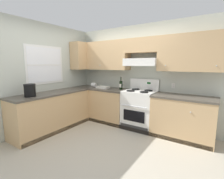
{
  "coord_description": "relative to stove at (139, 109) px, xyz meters",
  "views": [
    {
      "loc": [
        2.01,
        -2.32,
        1.57
      ],
      "look_at": [
        0.0,
        0.7,
        1.0
      ],
      "focal_mm": 25.91,
      "sensor_mm": 36.0,
      "label": 1
    }
  ],
  "objects": [
    {
      "name": "ground_plane",
      "position": [
        -0.44,
        -1.25,
        -0.48
      ],
      "size": [
        7.04,
        7.04,
        0.0
      ],
      "primitive_type": "plane",
      "color": "#B2AA99"
    },
    {
      "name": "wall_back",
      "position": [
        -0.03,
        0.27,
        1.0
      ],
      "size": [
        4.68,
        0.57,
        2.55
      ],
      "color": "beige",
      "rests_on": "ground_plane"
    },
    {
      "name": "wall_left",
      "position": [
        -2.03,
        -1.03,
        0.87
      ],
      "size": [
        0.47,
        4.0,
        2.55
      ],
      "color": "beige",
      "rests_on": "ground_plane"
    },
    {
      "name": "counter_back_run",
      "position": [
        -0.22,
        -0.01,
        -0.03
      ],
      "size": [
        3.6,
        0.65,
        0.91
      ],
      "color": "tan",
      "rests_on": "ground_plane"
    },
    {
      "name": "counter_left_run",
      "position": [
        -1.68,
        -1.26,
        -0.03
      ],
      "size": [
        0.63,
        1.91,
        0.91
      ],
      "color": "tan",
      "rests_on": "ground_plane"
    },
    {
      "name": "stove",
      "position": [
        0.0,
        0.0,
        0.0
      ],
      "size": [
        0.76,
        0.62,
        1.2
      ],
      "color": "white",
      "rests_on": "ground_plane"
    },
    {
      "name": "wine_bottle",
      "position": [
        -0.57,
        0.08,
        0.56
      ],
      "size": [
        0.08,
        0.08,
        0.33
      ],
      "color": "black",
      "rests_on": "counter_back_run"
    },
    {
      "name": "bowl",
      "position": [
        -1.08,
        -0.03,
        0.45
      ],
      "size": [
        0.35,
        0.21,
        0.06
      ],
      "color": "white",
      "rests_on": "counter_back_run"
    },
    {
      "name": "bucket",
      "position": [
        -1.63,
        -1.79,
        0.57
      ],
      "size": [
        0.23,
        0.23,
        0.26
      ],
      "color": "black",
      "rests_on": "counter_left_run"
    },
    {
      "name": "paper_towel_roll",
      "position": [
        -1.45,
        0.03,
        0.49
      ],
      "size": [
        0.14,
        0.12,
        0.12
      ],
      "color": "white",
      "rests_on": "counter_back_run"
    }
  ]
}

